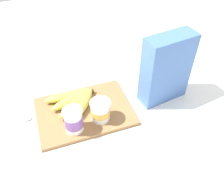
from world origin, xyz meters
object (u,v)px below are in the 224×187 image
yogurt_cup_back (74,120)px  spoon (19,119)px  cutting_board (84,111)px  yogurt_cup_front (101,111)px  cereal_box (166,69)px  banana_bunch (75,100)px

yogurt_cup_back → spoon: size_ratio=0.71×
cutting_board → yogurt_cup_front: (-0.05, 0.06, 0.05)m
cutting_board → cereal_box: bearing=177.1°
cereal_box → yogurt_cup_front: size_ratio=3.42×
banana_bunch → spoon: 0.21m
banana_bunch → cutting_board: bearing=117.2°
cutting_board → cereal_box: size_ratio=1.28×
cutting_board → banana_bunch: (0.02, -0.04, 0.02)m
yogurt_cup_front → spoon: 0.30m
cereal_box → yogurt_cup_front: (0.27, 0.04, -0.08)m
yogurt_cup_back → banana_bunch: (-0.03, -0.12, -0.03)m
cereal_box → yogurt_cup_back: size_ratio=2.91×
spoon → cutting_board: bearing=168.9°
yogurt_cup_back → banana_bunch: bearing=-104.3°
cutting_board → yogurt_cup_front: 0.09m
cereal_box → yogurt_cup_front: 0.28m
cutting_board → yogurt_cup_front: bearing=128.3°
cereal_box → spoon: (0.55, -0.06, -0.13)m
cutting_board → cereal_box: cereal_box is taller
cereal_box → banana_bunch: bearing=161.7°
cutting_board → spoon: cutting_board is taller
cutting_board → cereal_box: (-0.31, 0.02, 0.13)m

